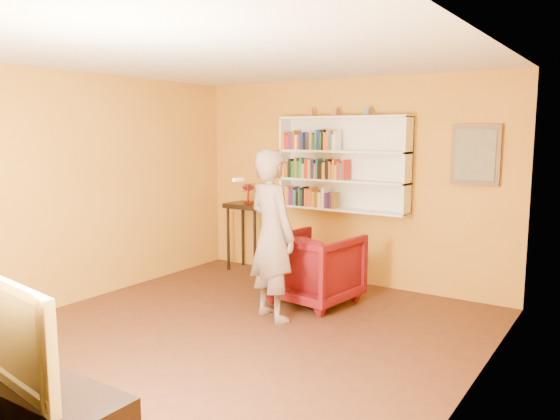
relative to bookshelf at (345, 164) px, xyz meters
The scene contains 16 objects.
room_shell 2.48m from the bookshelf, 90.00° to the right, with size 5.30×5.80×2.88m.
bookshelf is the anchor object (origin of this frame).
books_row_lower 0.67m from the bookshelf, 167.14° to the right, with size 0.80×0.19×0.27m.
books_row_middle 0.41m from the bookshelf, 165.07° to the right, with size 0.95×0.19×0.27m.
books_row_upper 0.55m from the bookshelf, 166.14° to the right, with size 0.82×0.18×0.27m.
ornament_left 0.83m from the bookshelf, behind, with size 0.07×0.07×0.10m, color #B65E34.
ornament_centre 0.68m from the bookshelf, 153.36° to the right, with size 0.07×0.07×0.10m, color #AE593A.
ornament_right 0.75m from the bookshelf, 10.20° to the right, with size 0.07×0.07×0.10m, color slate.
framed_painting 1.66m from the bookshelf, ahead, with size 0.55×0.05×0.70m.
console_table 1.66m from the bookshelf, behind, with size 0.60×0.46×0.99m.
ruby_lustre 1.53m from the bookshelf, behind, with size 0.18×0.18×0.28m.
armchair 1.53m from the bookshelf, 82.43° to the right, with size 0.90×0.93×0.84m, color #4A050D.
person 1.84m from the bookshelf, 89.43° to the right, with size 0.67×0.44×1.84m, color #746055.
game_remote 1.96m from the bookshelf, 97.61° to the right, with size 0.04×0.15×0.04m, color silver.
tv_cabinet 4.85m from the bookshelf, 86.87° to the right, with size 1.44×0.43×0.51m, color black.
television 4.73m from the bookshelf, 86.87° to the right, with size 1.13×0.15×0.65m, color black.
Camera 1 is at (3.25, -4.03, 2.01)m, focal length 35.00 mm.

